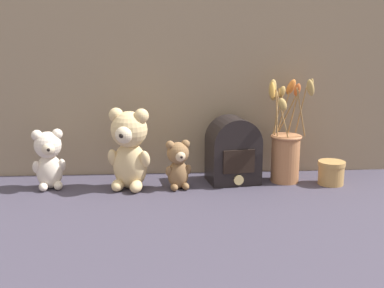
{
  "coord_description": "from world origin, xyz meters",
  "views": [
    {
      "loc": [
        -0.1,
        -1.45,
        0.47
      ],
      "look_at": [
        0.0,
        0.02,
        0.13
      ],
      "focal_mm": 45.0,
      "sensor_mm": 36.0,
      "label": 1
    }
  ],
  "objects_px": {
    "teddy_bear_large": "(129,147)",
    "teddy_bear_medium": "(49,158)",
    "flower_vase": "(286,148)",
    "vintage_radio": "(233,151)",
    "decorative_tin_tall": "(331,172)",
    "teddy_bear_small": "(178,164)"
  },
  "relations": [
    {
      "from": "flower_vase",
      "to": "decorative_tin_tall",
      "type": "xyz_separation_m",
      "value": [
        0.14,
        -0.04,
        -0.07
      ]
    },
    {
      "from": "teddy_bear_medium",
      "to": "teddy_bear_large",
      "type": "bearing_deg",
      "value": -4.59
    },
    {
      "from": "teddy_bear_medium",
      "to": "vintage_radio",
      "type": "distance_m",
      "value": 0.58
    },
    {
      "from": "teddy_bear_large",
      "to": "teddy_bear_medium",
      "type": "relative_size",
      "value": 1.35
    },
    {
      "from": "teddy_bear_large",
      "to": "flower_vase",
      "type": "xyz_separation_m",
      "value": [
        0.5,
        0.05,
        -0.02
      ]
    },
    {
      "from": "decorative_tin_tall",
      "to": "flower_vase",
      "type": "bearing_deg",
      "value": 164.03
    },
    {
      "from": "teddy_bear_large",
      "to": "decorative_tin_tall",
      "type": "distance_m",
      "value": 0.65
    },
    {
      "from": "teddy_bear_large",
      "to": "teddy_bear_small",
      "type": "bearing_deg",
      "value": -2.95
    },
    {
      "from": "teddy_bear_large",
      "to": "flower_vase",
      "type": "relative_size",
      "value": 0.74
    },
    {
      "from": "teddy_bear_medium",
      "to": "vintage_radio",
      "type": "bearing_deg",
      "value": 3.37
    },
    {
      "from": "teddy_bear_medium",
      "to": "decorative_tin_tall",
      "type": "bearing_deg",
      "value": -0.79
    },
    {
      "from": "flower_vase",
      "to": "vintage_radio",
      "type": "xyz_separation_m",
      "value": [
        -0.17,
        0.01,
        -0.01
      ]
    },
    {
      "from": "teddy_bear_medium",
      "to": "teddy_bear_small",
      "type": "relative_size",
      "value": 1.22
    },
    {
      "from": "flower_vase",
      "to": "decorative_tin_tall",
      "type": "distance_m",
      "value": 0.16
    },
    {
      "from": "flower_vase",
      "to": "vintage_radio",
      "type": "relative_size",
      "value": 1.6
    },
    {
      "from": "teddy_bear_medium",
      "to": "decorative_tin_tall",
      "type": "xyz_separation_m",
      "value": [
        0.89,
        -0.01,
        -0.06
      ]
    },
    {
      "from": "decorative_tin_tall",
      "to": "teddy_bear_small",
      "type": "bearing_deg",
      "value": -178.2
    },
    {
      "from": "teddy_bear_medium",
      "to": "flower_vase",
      "type": "height_order",
      "value": "flower_vase"
    },
    {
      "from": "teddy_bear_medium",
      "to": "decorative_tin_tall",
      "type": "relative_size",
      "value": 2.19
    },
    {
      "from": "teddy_bear_large",
      "to": "teddy_bear_medium",
      "type": "bearing_deg",
      "value": 175.41
    },
    {
      "from": "teddy_bear_large",
      "to": "decorative_tin_tall",
      "type": "xyz_separation_m",
      "value": [
        0.64,
        0.01,
        -0.09
      ]
    },
    {
      "from": "teddy_bear_small",
      "to": "vintage_radio",
      "type": "bearing_deg",
      "value": 18.99
    }
  ]
}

